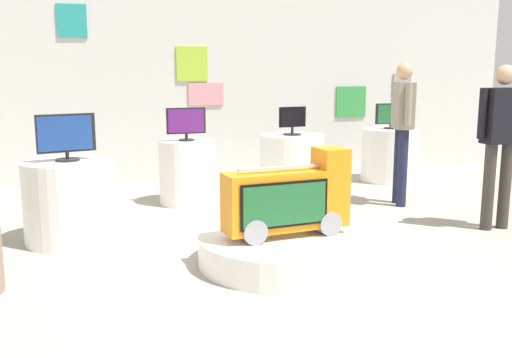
{
  "coord_description": "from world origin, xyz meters",
  "views": [
    {
      "loc": [
        -1.5,
        -4.16,
        1.61
      ],
      "look_at": [
        -0.15,
        0.69,
        0.67
      ],
      "focal_mm": 39.97,
      "sensor_mm": 36.0,
      "label": 1
    }
  ],
  "objects_px": {
    "tv_on_left_rear": "(66,136)",
    "display_pedestal_far_right": "(187,172)",
    "tv_on_far_right": "(186,123)",
    "shopper_browsing_near_truck": "(501,134)",
    "tv_on_right_rear": "(391,115)",
    "display_pedestal_center_rear": "(292,164)",
    "shopper_browsing_rear": "(402,122)",
    "main_display_pedestal": "(286,249)",
    "display_pedestal_right_rear": "(389,155)",
    "display_pedestal_left_rear": "(70,201)",
    "novelty_firetruck_tv": "(289,201)",
    "tv_on_center_rear": "(292,120)"
  },
  "relations": [
    {
      "from": "novelty_firetruck_tv",
      "to": "display_pedestal_right_rear",
      "type": "xyz_separation_m",
      "value": [
        2.71,
        3.23,
        -0.15
      ]
    },
    {
      "from": "novelty_firetruck_tv",
      "to": "display_pedestal_center_rear",
      "type": "relative_size",
      "value": 1.28
    },
    {
      "from": "tv_on_right_rear",
      "to": "tv_on_far_right",
      "type": "distance_m",
      "value": 3.26
    },
    {
      "from": "tv_on_center_rear",
      "to": "display_pedestal_far_right",
      "type": "distance_m",
      "value": 1.61
    },
    {
      "from": "shopper_browsing_rear",
      "to": "display_pedestal_far_right",
      "type": "bearing_deg",
      "value": 162.89
    },
    {
      "from": "novelty_firetruck_tv",
      "to": "tv_on_center_rear",
      "type": "bearing_deg",
      "value": 70.34
    },
    {
      "from": "display_pedestal_center_rear",
      "to": "display_pedestal_far_right",
      "type": "xyz_separation_m",
      "value": [
        -1.48,
        -0.27,
        0.0
      ]
    },
    {
      "from": "shopper_browsing_near_truck",
      "to": "main_display_pedestal",
      "type": "bearing_deg",
      "value": -169.4
    },
    {
      "from": "tv_on_right_rear",
      "to": "tv_on_far_right",
      "type": "height_order",
      "value": "tv_on_far_right"
    },
    {
      "from": "main_display_pedestal",
      "to": "display_pedestal_right_rear",
      "type": "bearing_deg",
      "value": 49.75
    },
    {
      "from": "display_pedestal_left_rear",
      "to": "tv_on_far_right",
      "type": "relative_size",
      "value": 1.78
    },
    {
      "from": "display_pedestal_center_rear",
      "to": "display_pedestal_far_right",
      "type": "bearing_deg",
      "value": -169.53
    },
    {
      "from": "display_pedestal_far_right",
      "to": "tv_on_center_rear",
      "type": "bearing_deg",
      "value": 10.33
    },
    {
      "from": "display_pedestal_center_rear",
      "to": "tv_on_right_rear",
      "type": "distance_m",
      "value": 1.86
    },
    {
      "from": "tv_on_left_rear",
      "to": "display_pedestal_center_rear",
      "type": "height_order",
      "value": "tv_on_left_rear"
    },
    {
      "from": "display_pedestal_center_rear",
      "to": "shopper_browsing_rear",
      "type": "height_order",
      "value": "shopper_browsing_rear"
    },
    {
      "from": "display_pedestal_center_rear",
      "to": "shopper_browsing_near_truck",
      "type": "height_order",
      "value": "shopper_browsing_near_truck"
    },
    {
      "from": "display_pedestal_left_rear",
      "to": "shopper_browsing_rear",
      "type": "relative_size",
      "value": 0.5
    },
    {
      "from": "display_pedestal_center_rear",
      "to": "tv_on_center_rear",
      "type": "bearing_deg",
      "value": -100.01
    },
    {
      "from": "tv_on_left_rear",
      "to": "display_pedestal_far_right",
      "type": "bearing_deg",
      "value": 44.89
    },
    {
      "from": "novelty_firetruck_tv",
      "to": "tv_on_left_rear",
      "type": "height_order",
      "value": "tv_on_left_rear"
    },
    {
      "from": "tv_on_right_rear",
      "to": "main_display_pedestal",
      "type": "bearing_deg",
      "value": -130.29
    },
    {
      "from": "tv_on_far_right",
      "to": "shopper_browsing_near_truck",
      "type": "xyz_separation_m",
      "value": [
        2.92,
        -2.05,
        -0.02
      ]
    },
    {
      "from": "novelty_firetruck_tv",
      "to": "tv_on_far_right",
      "type": "relative_size",
      "value": 2.27
    },
    {
      "from": "display_pedestal_right_rear",
      "to": "shopper_browsing_rear",
      "type": "bearing_deg",
      "value": -114.01
    },
    {
      "from": "display_pedestal_left_rear",
      "to": "shopper_browsing_near_truck",
      "type": "distance_m",
      "value": 4.36
    },
    {
      "from": "novelty_firetruck_tv",
      "to": "shopper_browsing_near_truck",
      "type": "bearing_deg",
      "value": 10.79
    },
    {
      "from": "display_pedestal_center_rear",
      "to": "shopper_browsing_rear",
      "type": "relative_size",
      "value": 0.5
    },
    {
      "from": "main_display_pedestal",
      "to": "novelty_firetruck_tv",
      "type": "distance_m",
      "value": 0.43
    },
    {
      "from": "tv_on_left_rear",
      "to": "tv_on_right_rear",
      "type": "bearing_deg",
      "value": 24.24
    },
    {
      "from": "main_display_pedestal",
      "to": "display_pedestal_center_rear",
      "type": "bearing_deg",
      "value": 69.93
    },
    {
      "from": "tv_on_left_rear",
      "to": "display_pedestal_center_rear",
      "type": "relative_size",
      "value": 0.61
    },
    {
      "from": "tv_on_center_rear",
      "to": "shopper_browsing_rear",
      "type": "relative_size",
      "value": 0.23
    },
    {
      "from": "tv_on_far_right",
      "to": "shopper_browsing_near_truck",
      "type": "bearing_deg",
      "value": -35.1
    },
    {
      "from": "tv_on_right_rear",
      "to": "shopper_browsing_rear",
      "type": "height_order",
      "value": "shopper_browsing_rear"
    },
    {
      "from": "tv_on_left_rear",
      "to": "display_pedestal_right_rear",
      "type": "bearing_deg",
      "value": 24.28
    },
    {
      "from": "main_display_pedestal",
      "to": "display_pedestal_far_right",
      "type": "distance_m",
      "value": 2.57
    },
    {
      "from": "display_pedestal_left_rear",
      "to": "tv_on_far_right",
      "type": "bearing_deg",
      "value": 44.75
    },
    {
      "from": "display_pedestal_left_rear",
      "to": "main_display_pedestal",
      "type": "bearing_deg",
      "value": -33.4
    },
    {
      "from": "display_pedestal_right_rear",
      "to": "tv_on_right_rear",
      "type": "distance_m",
      "value": 0.6
    },
    {
      "from": "display_pedestal_far_right",
      "to": "shopper_browsing_rear",
      "type": "relative_size",
      "value": 0.46
    },
    {
      "from": "display_pedestal_center_rear",
      "to": "tv_on_right_rear",
      "type": "bearing_deg",
      "value": 14.08
    },
    {
      "from": "main_display_pedestal",
      "to": "tv_on_center_rear",
      "type": "relative_size",
      "value": 3.83
    },
    {
      "from": "shopper_browsing_rear",
      "to": "tv_on_far_right",
      "type": "bearing_deg",
      "value": 162.98
    },
    {
      "from": "novelty_firetruck_tv",
      "to": "tv_on_center_rear",
      "type": "height_order",
      "value": "tv_on_center_rear"
    },
    {
      "from": "display_pedestal_right_rear",
      "to": "tv_on_far_right",
      "type": "bearing_deg",
      "value": -167.44
    },
    {
      "from": "display_pedestal_right_rear",
      "to": "display_pedestal_far_right",
      "type": "distance_m",
      "value": 3.26
    },
    {
      "from": "display_pedestal_center_rear",
      "to": "main_display_pedestal",
      "type": "bearing_deg",
      "value": -110.07
    },
    {
      "from": "tv_on_center_rear",
      "to": "shopper_browsing_near_truck",
      "type": "xyz_separation_m",
      "value": [
        1.44,
        -2.33,
        0.01
      ]
    },
    {
      "from": "display_pedestal_left_rear",
      "to": "shopper_browsing_rear",
      "type": "bearing_deg",
      "value": 8.18
    }
  ]
}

